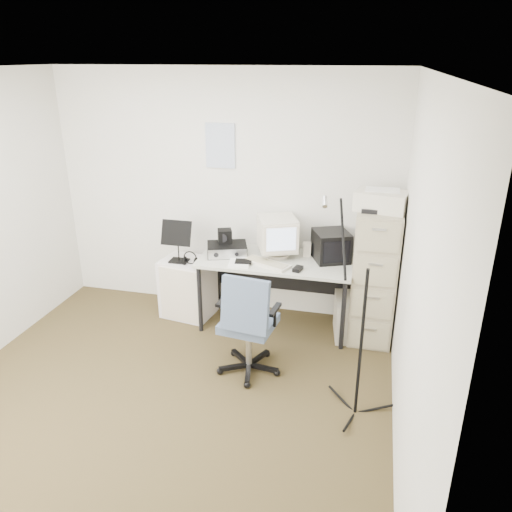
% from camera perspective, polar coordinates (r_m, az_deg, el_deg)
% --- Properties ---
extents(floor, '(3.60, 3.60, 0.01)m').
position_cam_1_polar(floor, '(4.24, -10.77, -16.21)').
color(floor, '#41331D').
rests_on(floor, ground).
extents(ceiling, '(3.60, 3.60, 0.01)m').
position_cam_1_polar(ceiling, '(3.35, -13.95, 19.90)').
color(ceiling, white).
rests_on(ceiling, ground).
extents(wall_back, '(3.60, 0.02, 2.50)m').
position_cam_1_polar(wall_back, '(5.20, -3.70, 7.03)').
color(wall_back, silver).
rests_on(wall_back, ground).
extents(wall_right, '(0.02, 3.60, 2.50)m').
position_cam_1_polar(wall_right, '(3.29, 17.54, -3.11)').
color(wall_right, silver).
rests_on(wall_right, ground).
extents(wall_calendar, '(0.30, 0.02, 0.44)m').
position_cam_1_polar(wall_calendar, '(5.09, -4.10, 12.46)').
color(wall_calendar, white).
rests_on(wall_calendar, wall_back).
extents(filing_cabinet, '(0.40, 0.60, 1.30)m').
position_cam_1_polar(filing_cabinet, '(4.87, 13.38, -2.08)').
color(filing_cabinet, '#A49985').
rests_on(filing_cabinet, floor).
extents(printer, '(0.50, 0.39, 0.17)m').
position_cam_1_polar(printer, '(4.59, 14.17, 6.13)').
color(printer, beige).
rests_on(printer, filing_cabinet).
extents(desk, '(1.50, 0.70, 0.73)m').
position_cam_1_polar(desk, '(5.04, 2.24, -4.18)').
color(desk, beige).
rests_on(desk, floor).
extents(crt_monitor, '(0.47, 0.48, 0.39)m').
position_cam_1_polar(crt_monitor, '(4.90, 2.45, 2.18)').
color(crt_monitor, beige).
rests_on(crt_monitor, desk).
extents(crt_tv, '(0.42, 0.43, 0.29)m').
position_cam_1_polar(crt_tv, '(4.88, 8.57, 1.17)').
color(crt_tv, black).
rests_on(crt_tv, desk).
extents(desk_speaker, '(0.08, 0.08, 0.14)m').
position_cam_1_polar(desk_speaker, '(4.96, 5.85, 0.76)').
color(desk_speaker, beige).
rests_on(desk_speaker, desk).
extents(keyboard, '(0.50, 0.34, 0.03)m').
position_cam_1_polar(keyboard, '(4.75, 1.23, -0.85)').
color(keyboard, beige).
rests_on(keyboard, desk).
extents(mouse, '(0.09, 0.13, 0.03)m').
position_cam_1_polar(mouse, '(4.64, 4.80, -1.48)').
color(mouse, black).
rests_on(mouse, desk).
extents(radio_receiver, '(0.46, 0.39, 0.11)m').
position_cam_1_polar(radio_receiver, '(4.99, -3.33, 0.77)').
color(radio_receiver, black).
rests_on(radio_receiver, desk).
extents(radio_speaker, '(0.17, 0.17, 0.14)m').
position_cam_1_polar(radio_speaker, '(4.99, -3.59, 2.30)').
color(radio_speaker, black).
rests_on(radio_speaker, radio_receiver).
extents(papers, '(0.23, 0.29, 0.02)m').
position_cam_1_polar(papers, '(4.79, -1.90, -0.71)').
color(papers, white).
rests_on(papers, desk).
extents(pc_tower, '(0.25, 0.45, 0.40)m').
position_cam_1_polar(pc_tower, '(5.01, 10.12, -6.84)').
color(pc_tower, beige).
rests_on(pc_tower, floor).
extents(office_chair, '(0.62, 0.62, 0.97)m').
position_cam_1_polar(office_chair, '(4.27, -0.85, -7.49)').
color(office_chair, '#425469').
rests_on(office_chair, floor).
extents(side_cart, '(0.56, 0.47, 0.62)m').
position_cam_1_polar(side_cart, '(5.32, -7.78, -3.57)').
color(side_cart, silver).
rests_on(side_cart, floor).
extents(music_stand, '(0.35, 0.26, 0.45)m').
position_cam_1_polar(music_stand, '(5.08, -8.92, 1.74)').
color(music_stand, black).
rests_on(music_stand, side_cart).
extents(headphones, '(0.20, 0.20, 0.03)m').
position_cam_1_polar(headphones, '(5.05, -7.52, -0.50)').
color(headphones, black).
rests_on(headphones, side_cart).
extents(mic_stand, '(0.03, 0.03, 1.59)m').
position_cam_1_polar(mic_stand, '(3.71, 12.15, -7.42)').
color(mic_stand, black).
rests_on(mic_stand, floor).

